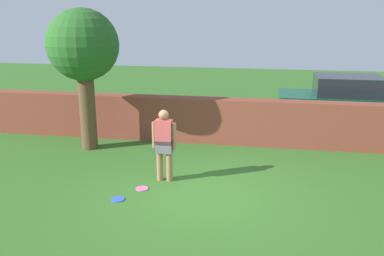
{
  "coord_description": "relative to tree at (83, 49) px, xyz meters",
  "views": [
    {
      "loc": [
        1.17,
        -7.67,
        3.63
      ],
      "look_at": [
        -0.47,
        1.46,
        1.0
      ],
      "focal_mm": 38.29,
      "sensor_mm": 36.0,
      "label": 1
    }
  ],
  "objects": [
    {
      "name": "person",
      "position": [
        2.58,
        -1.84,
        -1.82
      ],
      "size": [
        0.54,
        0.22,
        1.62
      ],
      "rotation": [
        0.0,
        0.0,
        -0.01
      ],
      "color": "#9E704C",
      "rests_on": "ground"
    },
    {
      "name": "brick_wall",
      "position": [
        2.01,
        1.13,
        -2.07
      ],
      "size": [
        13.06,
        0.5,
        1.29
      ],
      "primitive_type": "cube",
      "color": "brown",
      "rests_on": "ground"
    },
    {
      "name": "ground_plane",
      "position": [
        3.51,
        -2.45,
        -2.72
      ],
      "size": [
        40.0,
        40.0,
        0.0
      ],
      "primitive_type": "plane",
      "color": "#336623"
    },
    {
      "name": "tree",
      "position": [
        0.0,
        0.0,
        0.0
      ],
      "size": [
        1.88,
        1.88,
        3.76
      ],
      "color": "brown",
      "rests_on": "ground"
    },
    {
      "name": "frisbee_blue",
      "position": [
        1.89,
        -2.98,
        -2.71
      ],
      "size": [
        0.27,
        0.27,
        0.02
      ],
      "primitive_type": "cylinder",
      "color": "blue",
      "rests_on": "ground"
    },
    {
      "name": "frisbee_pink",
      "position": [
        2.22,
        -2.4,
        -2.71
      ],
      "size": [
        0.27,
        0.27,
        0.02
      ],
      "primitive_type": "cylinder",
      "color": "pink",
      "rests_on": "ground"
    },
    {
      "name": "car",
      "position": [
        7.26,
        3.22,
        -1.86
      ],
      "size": [
        4.2,
        1.93,
        1.72
      ],
      "rotation": [
        0.0,
        0.0,
        0.0
      ],
      "color": "#0C4C2D",
      "rests_on": "ground"
    }
  ]
}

